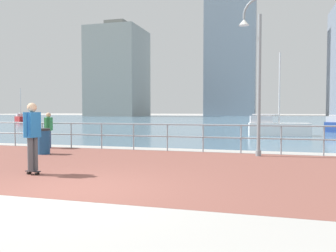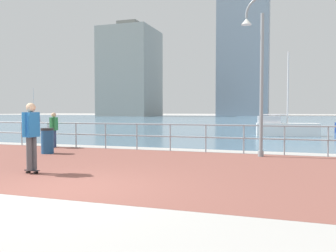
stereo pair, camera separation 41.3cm
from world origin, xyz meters
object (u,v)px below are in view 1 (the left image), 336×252
(bystander, at_px, (49,127))
(sailboat_gray, at_px, (277,128))
(sailboat_ivory, at_px, (21,118))
(skateboarder, at_px, (32,131))
(trash_bin, at_px, (44,141))
(lamppost, at_px, (255,69))

(bystander, distance_m, sailboat_gray, 13.78)
(bystander, height_order, sailboat_ivory, sailboat_ivory)
(skateboarder, relative_size, trash_bin, 1.89)
(bystander, bearing_deg, sailboat_ivory, 130.27)
(bystander, bearing_deg, lamppost, -1.52)
(skateboarder, xyz_separation_m, sailboat_gray, (6.11, 15.46, -0.57))
(bystander, xyz_separation_m, sailboat_ivory, (-24.47, 28.88, -0.42))
(lamppost, xyz_separation_m, trash_bin, (-7.28, -1.59, -2.53))
(lamppost, distance_m, bystander, 8.60)
(lamppost, xyz_separation_m, sailboat_gray, (1.03, 10.34, -2.51))
(skateboarder, height_order, bystander, skateboarder)
(skateboarder, distance_m, sailboat_ivory, 44.03)
(lamppost, bearing_deg, sailboat_gray, 84.33)
(lamppost, bearing_deg, trash_bin, -167.67)
(trash_bin, height_order, sailboat_ivory, sailboat_ivory)
(sailboat_gray, xyz_separation_m, sailboat_ivory, (-33.82, 18.76, -0.05))
(skateboarder, bearing_deg, sailboat_ivory, 128.99)
(trash_bin, bearing_deg, skateboarder, -58.07)
(trash_bin, distance_m, sailboat_ivory, 39.90)
(trash_bin, xyz_separation_m, sailboat_ivory, (-25.50, 30.69, -0.02))
(sailboat_ivory, bearing_deg, lamppost, -41.59)
(skateboarder, distance_m, sailboat_gray, 16.63)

